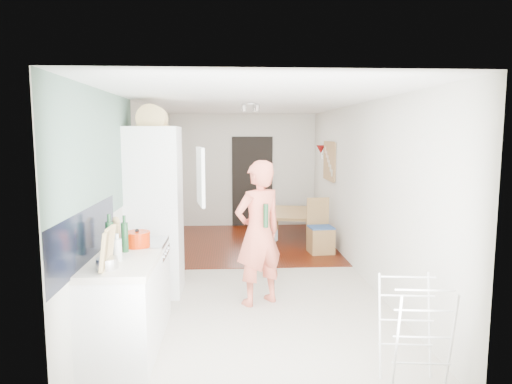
{
  "coord_description": "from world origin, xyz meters",
  "views": [
    {
      "loc": [
        -0.31,
        -6.6,
        2.06
      ],
      "look_at": [
        0.09,
        0.2,
        1.19
      ],
      "focal_mm": 32.0,
      "sensor_mm": 36.0,
      "label": 1
    }
  ],
  "objects": [
    {
      "name": "room_shell",
      "position": [
        0.0,
        0.0,
        1.25
      ],
      "size": [
        3.2,
        7.0,
        2.5
      ],
      "primitive_type": null,
      "color": "beige",
      "rests_on": "ground"
    },
    {
      "name": "floor",
      "position": [
        0.0,
        0.0,
        0.0
      ],
      "size": [
        3.2,
        7.0,
        0.01
      ],
      "primitive_type": "cube",
      "color": "beige",
      "rests_on": "ground"
    },
    {
      "name": "wood_floor_overlay",
      "position": [
        0.0,
        1.85,
        0.01
      ],
      "size": [
        3.2,
        3.3,
        0.01
      ],
      "primitive_type": "cube",
      "color": "#511306",
      "rests_on": "room_shell"
    },
    {
      "name": "sage_wall_panel",
      "position": [
        -1.59,
        -2.0,
        1.85
      ],
      "size": [
        0.02,
        3.0,
        1.3
      ],
      "primitive_type": "cube",
      "color": "slate",
      "rests_on": "room_shell"
    },
    {
      "name": "tile_splashback",
      "position": [
        -1.59,
        -2.55,
        1.15
      ],
      "size": [
        0.02,
        1.9,
        0.5
      ],
      "primitive_type": "cube",
      "color": "black",
      "rests_on": "room_shell"
    },
    {
      "name": "doorway_recess",
      "position": [
        0.2,
        3.48,
        1.0
      ],
      "size": [
        0.9,
        0.04,
        2.0
      ],
      "primitive_type": "cube",
      "color": "black",
      "rests_on": "room_shell"
    },
    {
      "name": "base_cabinet",
      "position": [
        -1.3,
        -2.55,
        0.43
      ],
      "size": [
        0.6,
        0.9,
        0.86
      ],
      "primitive_type": "cube",
      "color": "white",
      "rests_on": "room_shell"
    },
    {
      "name": "worktop",
      "position": [
        -1.3,
        -2.55,
        0.89
      ],
      "size": [
        0.62,
        0.92,
        0.06
      ],
      "primitive_type": "cube",
      "color": "beige",
      "rests_on": "room_shell"
    },
    {
      "name": "range_cooker",
      "position": [
        -1.3,
        -1.8,
        0.44
      ],
      "size": [
        0.6,
        0.6,
        0.88
      ],
      "primitive_type": "cube",
      "color": "white",
      "rests_on": "room_shell"
    },
    {
      "name": "cooker_top",
      "position": [
        -1.3,
        -1.8,
        0.9
      ],
      "size": [
        0.6,
        0.6,
        0.04
      ],
      "primitive_type": "cube",
      "color": "silver",
      "rests_on": "room_shell"
    },
    {
      "name": "fridge_housing",
      "position": [
        -1.27,
        -0.78,
        1.07
      ],
      "size": [
        0.66,
        0.66,
        2.15
      ],
      "primitive_type": "cube",
      "color": "white",
      "rests_on": "room_shell"
    },
    {
      "name": "fridge_door",
      "position": [
        -0.66,
        -1.08,
        1.55
      ],
      "size": [
        0.14,
        0.56,
        0.7
      ],
      "primitive_type": "cube",
      "rotation": [
        0.0,
        0.0,
        -1.4
      ],
      "color": "white",
      "rests_on": "room_shell"
    },
    {
      "name": "fridge_interior",
      "position": [
        -0.96,
        -0.78,
        1.55
      ],
      "size": [
        0.02,
        0.52,
        0.66
      ],
      "primitive_type": "cube",
      "color": "white",
      "rests_on": "room_shell"
    },
    {
      "name": "pinboard",
      "position": [
        1.58,
        1.9,
        1.55
      ],
      "size": [
        0.03,
        0.9,
        0.7
      ],
      "primitive_type": "cube",
      "color": "tan",
      "rests_on": "room_shell"
    },
    {
      "name": "pinboard_frame",
      "position": [
        1.57,
        1.9,
        1.55
      ],
      "size": [
        0.0,
        0.94,
        0.74
      ],
      "primitive_type": "cube",
      "color": "tan",
      "rests_on": "room_shell"
    },
    {
      "name": "wall_sconce",
      "position": [
        1.54,
        2.55,
        1.75
      ],
      "size": [
        0.18,
        0.18,
        0.16
      ],
      "primitive_type": "cone",
      "color": "maroon",
      "rests_on": "room_shell"
    },
    {
      "name": "person",
      "position": [
        0.03,
        -1.24,
        1.03
      ],
      "size": [
        0.9,
        0.81,
        2.07
      ],
      "primitive_type": "imported",
      "rotation": [
        0.0,
        0.0,
        3.66
      ],
      "color": "#E36951",
      "rests_on": "floor"
    },
    {
      "name": "dining_table",
      "position": [
        0.95,
        2.29,
        0.22
      ],
      "size": [
        0.93,
        1.38,
        0.44
      ],
      "primitive_type": "imported",
      "rotation": [
        0.0,
        0.0,
        1.38
      ],
      "color": "tan",
      "rests_on": "floor"
    },
    {
      "name": "dining_chair",
      "position": [
        1.26,
        1.04,
        0.47
      ],
      "size": [
        0.44,
        0.44,
        0.95
      ],
      "primitive_type": null,
      "rotation": [
        0.0,
        0.0,
        0.1
      ],
      "color": "tan",
      "rests_on": "floor"
    },
    {
      "name": "stool",
      "position": [
        0.2,
        0.22,
        0.21
      ],
      "size": [
        0.41,
        0.41,
        0.42
      ],
      "primitive_type": null,
      "rotation": [
        0.0,
        0.0,
        -0.35
      ],
      "color": "tan",
      "rests_on": "floor"
    },
    {
      "name": "grey_drape",
      "position": [
        0.18,
        0.21,
        0.5
      ],
      "size": [
        0.5,
        0.5,
        0.17
      ],
      "primitive_type": "cube",
      "rotation": [
        0.0,
        0.0,
        -0.46
      ],
      "color": "gray",
      "rests_on": "stool"
    },
    {
      "name": "drying_rack",
      "position": [
        1.18,
        -3.15,
        0.45
      ],
      "size": [
        0.5,
        0.46,
        0.89
      ],
      "primitive_type": null,
      "rotation": [
        0.0,
        0.0,
        -0.12
      ],
      "color": "white",
      "rests_on": "floor"
    },
    {
      "name": "bread_bin",
      "position": [
        -1.27,
        -0.79,
        2.25
      ],
      "size": [
        0.44,
        0.43,
        0.19
      ],
      "primitive_type": null,
      "rotation": [
        0.0,
        0.0,
        -0.24
      ],
      "color": "tan",
      "rests_on": "fridge_housing"
    },
    {
      "name": "red_casserole",
      "position": [
        -1.25,
        -2.01,
        1.0
      ],
      "size": [
        0.26,
        0.26,
        0.15
      ],
      "primitive_type": "cylinder",
      "rotation": [
        0.0,
        0.0,
        0.0
      ],
      "color": "red",
      "rests_on": "cooker_top"
    },
    {
      "name": "steel_pan",
      "position": [
        -1.36,
        -2.77,
        0.97
      ],
      "size": [
        0.2,
        0.2,
        0.09
      ],
      "primitive_type": "cylinder",
      "rotation": [
        0.0,
        0.0,
        0.1
      ],
      "color": "silver",
      "rests_on": "worktop"
    },
    {
      "name": "held_bottle",
      "position": [
        0.11,
        -1.37,
        1.11
      ],
      "size": [
        0.06,
        0.06,
        0.28
      ],
      "primitive_type": "cylinder",
      "color": "#163C1E",
      "rests_on": "person"
    },
    {
      "name": "bottle_a",
      "position": [
        -1.45,
        -2.29,
        1.08
      ],
      "size": [
        0.08,
        0.08,
        0.31
      ],
      "primitive_type": "cylinder",
      "rotation": [
        0.0,
        0.0,
        -0.03
      ],
      "color": "#163C1E",
      "rests_on": "worktop"
    },
    {
      "name": "bottle_b",
      "position": [
        -1.33,
        -2.21,
        1.06
      ],
      "size": [
        0.08,
        0.08,
        0.29
      ],
      "primitive_type": "cylinder",
      "rotation": [
        0.0,
        0.0,
        0.32
      ],
      "color": "#163C1E",
      "rests_on": "worktop"
    },
    {
      "name": "bottle_c",
      "position": [
        -1.33,
        -2.53,
        1.02
      ],
      "size": [
        0.09,
        0.09,
        0.2
      ],
      "primitive_type": "cylinder",
      "rotation": [
        0.0,
        0.0,
        -0.15
      ],
      "color": "beige",
      "rests_on": "worktop"
    },
    {
      "name": "pepper_mill_front",
      "position": [
        -1.46,
        -2.02,
        1.04
      ],
      "size": [
        0.08,
        0.08,
        0.25
      ],
      "primitive_type": "cylinder",
      "rotation": [
        0.0,
        0.0,
        0.15
      ],
      "color": "tan",
      "rests_on": "worktop"
    },
    {
      "name": "pepper_mill_back",
      "position": [
        -1.45,
        -2.02,
        1.03
      ],
      "size": [
        0.07,
        0.07,
        0.22
      ],
      "primitive_type": "cylinder",
      "rotation": [
        0.0,
        0.0,
        -0.17
      ],
      "color": "tan",
      "rests_on": "worktop"
    },
    {
      "name": "chopping_boards",
      "position": [
        -1.34,
        -2.79,
        1.1
      ],
      "size": [
        0.07,
        0.27,
        0.37
      ],
      "primitive_type": null,
      "rotation": [
        0.0,
        0.0,
        -0.13
      ],
      "color": "tan",
      "rests_on": "worktop"
    }
  ]
}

